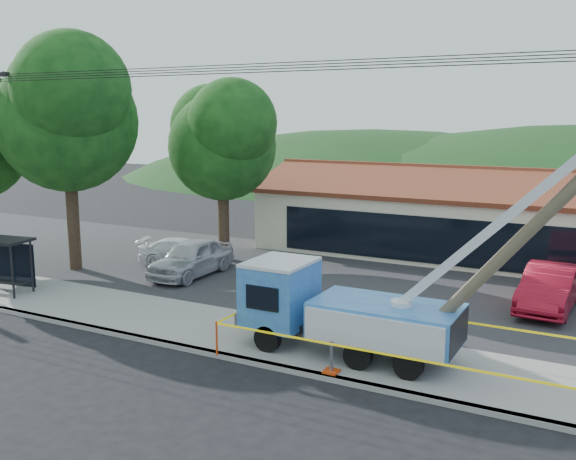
{
  "coord_description": "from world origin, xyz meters",
  "views": [
    {
      "loc": [
        10.58,
        -13.16,
        7.26
      ],
      "look_at": [
        0.89,
        5.0,
        3.53
      ],
      "focal_mm": 40.0,
      "sensor_mm": 36.0,
      "label": 1
    }
  ],
  "objects_px": {
    "car_silver": "(192,278)",
    "car_red": "(548,311)",
    "utility_truck": "(346,306)",
    "car_white": "(184,266)",
    "bus_shelter": "(4,253)",
    "leaning_pole": "(552,208)"
  },
  "relations": [
    {
      "from": "utility_truck",
      "to": "leaning_pole",
      "type": "distance_m",
      "value": 6.42
    },
    {
      "from": "utility_truck",
      "to": "bus_shelter",
      "type": "distance_m",
      "value": 14.77
    },
    {
      "from": "leaning_pole",
      "to": "car_white",
      "type": "height_order",
      "value": "leaning_pole"
    },
    {
      "from": "bus_shelter",
      "to": "car_silver",
      "type": "relative_size",
      "value": 0.52
    },
    {
      "from": "utility_truck",
      "to": "car_red",
      "type": "bearing_deg",
      "value": 58.13
    },
    {
      "from": "car_silver",
      "to": "car_red",
      "type": "xyz_separation_m",
      "value": [
        14.73,
        2.21,
        0.0
      ]
    },
    {
      "from": "car_silver",
      "to": "car_red",
      "type": "height_order",
      "value": "car_silver"
    },
    {
      "from": "car_white",
      "to": "leaning_pole",
      "type": "bearing_deg",
      "value": -130.66
    },
    {
      "from": "utility_truck",
      "to": "car_silver",
      "type": "xyz_separation_m",
      "value": [
        -9.86,
        5.62,
        -1.61
      ]
    },
    {
      "from": "utility_truck",
      "to": "car_red",
      "type": "height_order",
      "value": "utility_truck"
    },
    {
      "from": "utility_truck",
      "to": "bus_shelter",
      "type": "relative_size",
      "value": 4.9
    },
    {
      "from": "leaning_pole",
      "to": "car_silver",
      "type": "xyz_separation_m",
      "value": [
        -15.36,
        5.51,
        -4.93
      ]
    },
    {
      "from": "car_silver",
      "to": "car_white",
      "type": "bearing_deg",
      "value": 135.13
    },
    {
      "from": "car_silver",
      "to": "car_red",
      "type": "relative_size",
      "value": 0.97
    },
    {
      "from": "utility_truck",
      "to": "car_red",
      "type": "distance_m",
      "value": 9.36
    },
    {
      "from": "utility_truck",
      "to": "car_white",
      "type": "height_order",
      "value": "utility_truck"
    },
    {
      "from": "bus_shelter",
      "to": "car_white",
      "type": "height_order",
      "value": "bus_shelter"
    },
    {
      "from": "utility_truck",
      "to": "car_red",
      "type": "relative_size",
      "value": 2.49
    },
    {
      "from": "leaning_pole",
      "to": "car_red",
      "type": "height_order",
      "value": "leaning_pole"
    },
    {
      "from": "leaning_pole",
      "to": "car_silver",
      "type": "relative_size",
      "value": 1.86
    },
    {
      "from": "car_silver",
      "to": "car_red",
      "type": "distance_m",
      "value": 14.9
    },
    {
      "from": "leaning_pole",
      "to": "bus_shelter",
      "type": "height_order",
      "value": "leaning_pole"
    }
  ]
}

